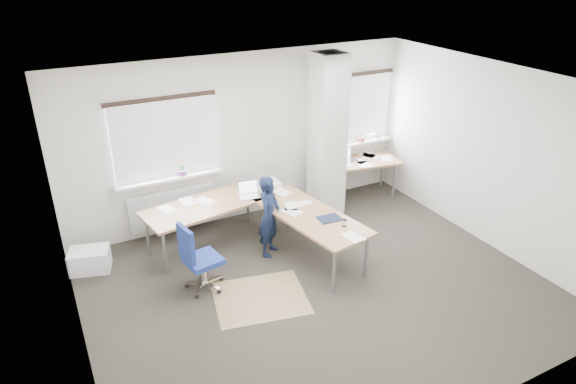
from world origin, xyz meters
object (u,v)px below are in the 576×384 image
desk_main (261,210)px  desk_side (360,162)px  task_chair (201,271)px  person (269,216)px

desk_main → desk_side: bearing=10.1°
task_chair → person: size_ratio=0.80×
desk_side → person: size_ratio=1.18×
desk_main → person: (0.07, -0.15, -0.06)m
desk_main → desk_side: 2.57m
desk_main → task_chair: (-1.15, -0.55, -0.41)m
task_chair → person: person is taller
desk_main → task_chair: task_chair is taller
task_chair → person: (1.22, 0.41, 0.35)m
desk_side → desk_main: bearing=-150.0°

